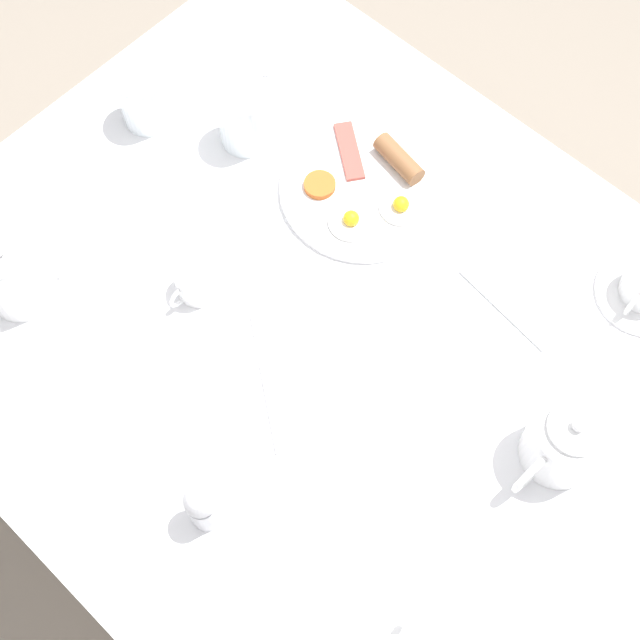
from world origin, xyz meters
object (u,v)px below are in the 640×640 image
Objects in this scene: water_glass_tall at (144,98)px; water_glass_short at (243,117)px; spoon_for_tea at (503,308)px; teapot_far at (11,274)px; knife_by_plate at (268,379)px; teapot_near at (565,442)px; creamer_jug at (196,282)px; salt_grinder at (203,506)px; fork_by_plate at (281,35)px; breakfast_plate at (366,187)px.

water_glass_tall is 0.16m from water_glass_short.
water_glass_tall is at bearing -79.51° from spoon_for_tea.
teapot_far reaches higher than water_glass_short.
knife_by_plate is (-0.15, 0.36, -0.05)m from teapot_far.
knife_by_plate is at bearing 123.37° from teapot_near.
teapot_near is 0.56m from creamer_jug.
water_glass_short is (-0.08, 0.14, 0.00)m from water_glass_tall.
teapot_far is at bearing -49.39° from spoon_for_tea.
teapot_near reaches higher than water_glass_short.
salt_grinder is (0.22, 0.25, 0.03)m from creamer_jug.
water_glass_short is at bearing -85.40° from spoon_for_tea.
water_glass_short reaches higher than spoon_for_tea.
water_glass_tall reaches higher than spoon_for_tea.
salt_grinder is 0.64× the size of fork_by_plate.
teapot_far is 1.88× the size of water_glass_tall.
teapot_near is at bearing 70.51° from fork_by_plate.
fork_by_plate is 0.97× the size of spoon_for_tea.
teapot_near is 2.33× the size of creamer_jug.
fork_by_plate is at bearing -113.24° from breakfast_plate.
teapot_far is at bearing -27.94° from breakfast_plate.
water_glass_short is 0.61m from salt_grinder.
fork_by_plate is at bearing -150.11° from creamer_jug.
breakfast_plate is at bearing 66.76° from fork_by_plate.
fork_by_plate is at bearing -137.68° from knife_by_plate.
breakfast_plate is 0.28m from spoon_for_tea.
knife_by_plate is (0.03, 0.17, -0.02)m from creamer_jug.
water_glass_tall is 0.92× the size of salt_grinder.
teapot_far is 0.96× the size of knife_by_plate.
breakfast_plate is 0.49m from teapot_near.
teapot_far reaches higher than water_glass_tall.
creamer_jug is (0.16, -0.53, -0.03)m from teapot_near.
salt_grinder is 0.62× the size of spoon_for_tea.
water_glass_tall is at bearing -61.56° from water_glass_short.
breakfast_plate is 2.46× the size of salt_grinder.
water_glass_short is 0.55× the size of knife_by_plate.
knife_by_plate is at bearing 67.07° from water_glass_tall.
spoon_for_tea is (-0.12, 0.63, -0.05)m from water_glass_tall.
creamer_jug is (0.24, 0.14, -0.03)m from water_glass_short.
breakfast_plate is at bearing -93.46° from spoon_for_tea.
water_glass_tall is 0.66m from salt_grinder.
fork_by_plate is 0.63m from knife_by_plate.
breakfast_plate is 1.53× the size of spoon_for_tea.
salt_grinder reaches higher than water_glass_tall.
teapot_near is at bearing 73.12° from breakfast_plate.
teapot_near reaches higher than water_glass_tall.
teapot_far is at bearing -95.79° from salt_grinder.
fork_by_plate is at bearing 76.53° from teapot_near.
creamer_jug is 0.50m from fork_by_plate.
water_glass_tall reaches higher than knife_by_plate.
water_glass_tall is at bearing -125.74° from salt_grinder.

